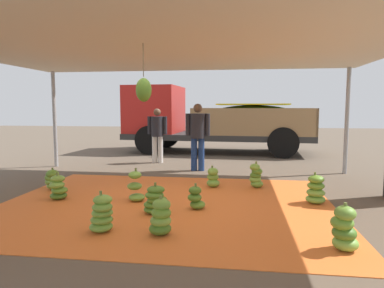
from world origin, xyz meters
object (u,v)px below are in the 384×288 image
banana_bunch_5 (256,176)px  banana_bunch_6 (102,214)px  worker_1 (198,132)px  worker_0 (157,131)px  banana_bunch_1 (316,190)px  banana_bunch_4 (53,180)px  banana_bunch_9 (161,218)px  banana_bunch_0 (155,201)px  banana_bunch_10 (136,187)px  banana_bunch_7 (58,188)px  cargo_truck_main (210,119)px  banana_bunch_3 (213,178)px  banana_bunch_2 (344,230)px  banana_bunch_8 (196,198)px

banana_bunch_5 → banana_bunch_6: bearing=-126.9°
worker_1 → worker_0: bearing=139.8°
banana_bunch_1 → banana_bunch_4: size_ratio=1.21×
banana_bunch_1 → banana_bunch_9: 2.88m
banana_bunch_0 → banana_bunch_9: banana_bunch_9 is taller
banana_bunch_0 → banana_bunch_10: size_ratio=0.83×
banana_bunch_6 → banana_bunch_7: size_ratio=1.10×
banana_bunch_6 → banana_bunch_9: (0.79, -0.01, -0.01)m
banana_bunch_9 → banana_bunch_10: size_ratio=0.87×
banana_bunch_0 → banana_bunch_7: bearing=163.9°
banana_bunch_4 → banana_bunch_7: 0.83m
banana_bunch_6 → worker_0: size_ratio=0.34×
cargo_truck_main → worker_0: (-1.31, -2.70, -0.26)m
banana_bunch_10 → worker_0: size_ratio=0.36×
banana_bunch_1 → banana_bunch_9: banana_bunch_1 is taller
banana_bunch_3 → banana_bunch_6: size_ratio=0.82×
banana_bunch_2 → banana_bunch_10: 3.42m
banana_bunch_0 → banana_bunch_3: size_ratio=1.09×
banana_bunch_4 → banana_bunch_5: size_ratio=0.82×
banana_bunch_5 → banana_bunch_6: same height
cargo_truck_main → worker_1: 3.83m
banana_bunch_1 → banana_bunch_8: size_ratio=1.27×
banana_bunch_6 → banana_bunch_10: banana_bunch_10 is taller
banana_bunch_8 → banana_bunch_1: bearing=17.0°
banana_bunch_2 → banana_bunch_4: bearing=154.5°
banana_bunch_1 → worker_1: size_ratio=0.31×
banana_bunch_8 → worker_1: (-0.39, 3.42, 0.82)m
banana_bunch_2 → banana_bunch_5: size_ratio=1.05×
banana_bunch_1 → banana_bunch_5: size_ratio=1.00×
banana_bunch_5 → banana_bunch_7: (-3.49, -1.41, -0.03)m
banana_bunch_4 → cargo_truck_main: bearing=68.1°
banana_bunch_0 → worker_1: size_ratio=0.28×
banana_bunch_3 → banana_bunch_6: bearing=-114.5°
banana_bunch_10 → banana_bunch_7: bearing=-176.2°
banana_bunch_2 → banana_bunch_4: 5.33m
worker_1 → banana_bunch_0: bearing=-93.2°
banana_bunch_2 → banana_bunch_10: banana_bunch_10 is taller
banana_bunch_4 → banana_bunch_9: 3.37m
banana_bunch_9 → banana_bunch_5: bearing=65.0°
worker_0 → worker_1: 1.74m
worker_1 → cargo_truck_main: bearing=90.3°
banana_bunch_8 → worker_0: size_ratio=0.26×
banana_bunch_0 → banana_bunch_8: banana_bunch_0 is taller
banana_bunch_0 → banana_bunch_6: 0.99m
banana_bunch_5 → worker_0: worker_0 is taller
banana_bunch_5 → banana_bunch_10: size_ratio=0.93×
banana_bunch_5 → banana_bunch_8: 1.94m
banana_bunch_2 → banana_bunch_6: 2.96m
banana_bunch_2 → banana_bunch_7: size_ratio=1.15×
banana_bunch_2 → banana_bunch_5: banana_bunch_2 is taller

